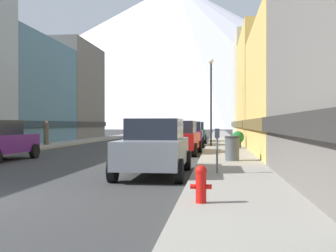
{
  "coord_description": "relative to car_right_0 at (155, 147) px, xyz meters",
  "views": [
    {
      "loc": [
        5.74,
        -7.81,
        1.62
      ],
      "look_at": [
        0.88,
        33.96,
        1.41
      ],
      "focal_mm": 45.03,
      "sensor_mm": 36.0,
      "label": 1
    }
  ],
  "objects": [
    {
      "name": "sidewalk_left",
      "position": [
        -10.05,
        29.74,
        -0.82
      ],
      "size": [
        2.5,
        100.0,
        0.15
      ],
      "primitive_type": "cube",
      "color": "gray",
      "rests_on": "ground"
    },
    {
      "name": "sidewalk_right",
      "position": [
        2.45,
        29.74,
        -0.82
      ],
      "size": [
        2.5,
        100.0,
        0.15
      ],
      "primitive_type": "cube",
      "color": "gray",
      "rests_on": "ground"
    },
    {
      "name": "storefront_left_2",
      "position": [
        -15.27,
        19.75,
        3.23
      ],
      "size": [
        8.24,
        11.82,
        8.56
      ],
      "color": "slate",
      "rests_on": "ground"
    },
    {
      "name": "storefront_left_3",
      "position": [
        -14.43,
        30.72,
        4.01
      ],
      "size": [
        6.56,
        9.92,
        10.17
      ],
      "color": "#66605B",
      "rests_on": "ground"
    },
    {
      "name": "storefront_right_2",
      "position": [
        6.99,
        19.46,
        3.17
      ],
      "size": [
        6.88,
        10.92,
        8.45
      ],
      "color": "#D8B259",
      "rests_on": "ground"
    },
    {
      "name": "storefront_right_3",
      "position": [
        7.46,
        29.97,
        4.1
      ],
      "size": [
        7.82,
        9.7,
        10.34
      ],
      "color": "beige",
      "rests_on": "ground"
    },
    {
      "name": "car_right_0",
      "position": [
        0.0,
        0.0,
        0.0
      ],
      "size": [
        2.07,
        4.41,
        1.78
      ],
      "color": "slate",
      "rests_on": "ground"
    },
    {
      "name": "car_right_1",
      "position": [
        -0.0,
        9.13,
        0.0
      ],
      "size": [
        2.19,
        4.46,
        1.78
      ],
      "color": "#9E1111",
      "rests_on": "ground"
    },
    {
      "name": "car_right_2",
      "position": [
        0.0,
        16.8,
        0.0
      ],
      "size": [
        2.15,
        4.44,
        1.78
      ],
      "color": "#591E72",
      "rests_on": "ground"
    },
    {
      "name": "car_right_3",
      "position": [
        0.0,
        23.09,
        0.0
      ],
      "size": [
        2.2,
        4.46,
        1.78
      ],
      "color": "#265933",
      "rests_on": "ground"
    },
    {
      "name": "fire_hydrant_near",
      "position": [
        1.65,
        -5.24,
        -0.37
      ],
      "size": [
        0.4,
        0.22,
        0.7
      ],
      "color": "red",
      "rests_on": "sidewalk_right"
    },
    {
      "name": "parking_meter_near",
      "position": [
        1.95,
        -0.48,
        0.11
      ],
      "size": [
        0.14,
        0.1,
        1.33
      ],
      "color": "#595960",
      "rests_on": "sidewalk_right"
    },
    {
      "name": "trash_bin_right",
      "position": [
        2.55,
        3.96,
        -0.26
      ],
      "size": [
        0.59,
        0.59,
        0.98
      ],
      "color": "#4C5156",
      "rests_on": "sidewalk_right"
    },
    {
      "name": "potted_plant_0",
      "position": [
        -10.8,
        13.5,
        -0.32
      ],
      "size": [
        0.57,
        0.57,
        0.86
      ],
      "color": "brown",
      "rests_on": "sidewalk_left"
    },
    {
      "name": "potted_plant_1",
      "position": [
        3.2,
        12.6,
        -0.14
      ],
      "size": [
        0.73,
        0.73,
        1.03
      ],
      "color": "#4C4C51",
      "rests_on": "sidewalk_right"
    },
    {
      "name": "pedestrian_0",
      "position": [
        -10.05,
        15.45,
        0.04
      ],
      "size": [
        0.36,
        0.36,
        1.71
      ],
      "color": "brown",
      "rests_on": "sidewalk_left"
    },
    {
      "name": "streetlamp_right",
      "position": [
        1.55,
        15.26,
        3.09
      ],
      "size": [
        0.36,
        0.36,
        5.86
      ],
      "color": "black",
      "rests_on": "sidewalk_right"
    },
    {
      "name": "mountain_backdrop",
      "position": [
        -24.06,
        254.74,
        44.86
      ],
      "size": [
        291.79,
        291.79,
        91.51
      ],
      "primitive_type": "cone",
      "color": "silver",
      "rests_on": "ground"
    }
  ]
}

